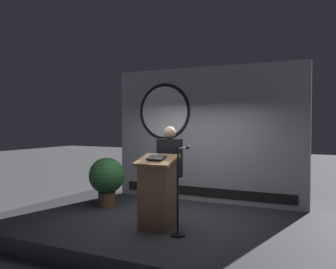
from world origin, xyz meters
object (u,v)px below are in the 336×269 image
object	(u,v)px
potted_plant	(107,177)
microphone_stand	(179,204)
podium	(157,193)
speaker_person	(170,174)

from	to	relation	value
potted_plant	microphone_stand	bearing A→B (deg)	-26.92
potted_plant	podium	bearing A→B (deg)	-30.17
speaker_person	potted_plant	world-z (taller)	speaker_person
podium	speaker_person	bearing A→B (deg)	91.06
podium	microphone_stand	bearing A→B (deg)	-12.44
microphone_stand	potted_plant	bearing A→B (deg)	153.08
speaker_person	microphone_stand	size ratio (longest dim) A/B	1.20
speaker_person	microphone_stand	distance (m)	0.83
podium	microphone_stand	world-z (taller)	microphone_stand
podium	potted_plant	world-z (taller)	podium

